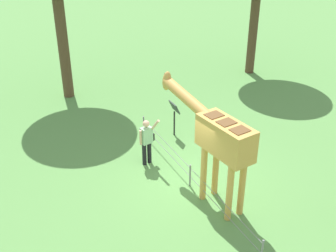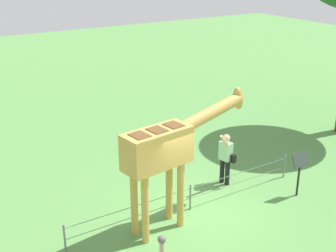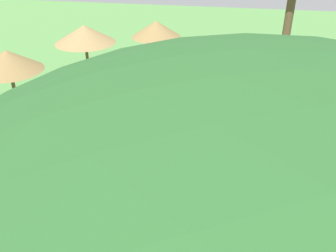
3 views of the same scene
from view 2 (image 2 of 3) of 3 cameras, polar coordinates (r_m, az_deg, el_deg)
ground_plane at (r=12.34m, az=3.30°, el=-10.79°), size 60.00×60.00×0.00m
giraffe at (r=10.83m, az=-0.04°, el=-2.87°), size 3.81×0.99×3.22m
visitor at (r=13.42m, az=7.26°, el=-3.76°), size 0.61×0.57×1.73m
info_sign at (r=13.18m, az=16.23°, el=-4.76°), size 0.56×0.21×1.32m
wire_fence at (r=12.26m, az=2.82°, el=-8.79°), size 7.05×0.05×0.75m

